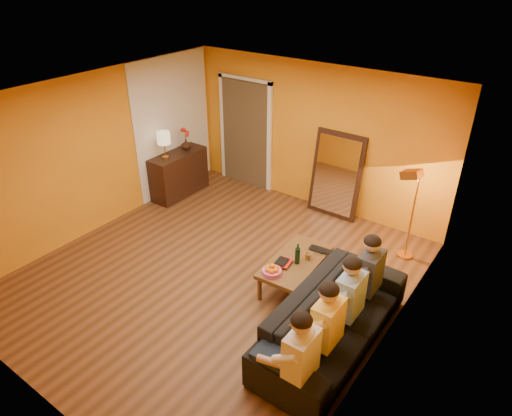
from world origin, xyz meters
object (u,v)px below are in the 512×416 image
Objects in this scene: mirror_frame at (336,175)px; dog at (291,358)px; person_mid_left at (327,329)px; tumbler at (308,256)px; vase at (186,144)px; table_lamp at (164,146)px; coffee_table at (295,272)px; person_mid_right at (349,302)px; person_far_left at (301,362)px; wine_bottle at (298,254)px; floor_lamp at (412,216)px; sideboard at (179,174)px; person_far_right at (369,278)px; sofa at (333,319)px; laptop at (320,252)px.

dog is (1.36, -3.66, -0.40)m from mirror_frame.
tumbler is (-0.95, 1.24, -0.14)m from person_mid_left.
vase is at bearing 160.43° from tumbler.
table_lamp reaches higher than dog.
coffee_table is 1.28m from person_mid_right.
person_mid_left is (0.00, 0.55, 0.00)m from person_far_left.
wine_bottle is at bearing -14.01° from table_lamp.
floor_lamp reaches higher than wine_bottle.
mirror_frame reaches higher than person_far_left.
wine_bottle is at bearing -109.58° from floor_lamp.
person_far_right is at bearing -14.22° from sideboard.
vase is (0.00, 0.25, 0.53)m from sideboard.
person_far_right is 11.60× the size of tumbler.
person_far_right is (0.00, 1.65, 0.00)m from person_far_left.
floor_lamp is 1.18× the size of person_far_right.
tumbler is (0.12, 0.12, 0.26)m from coffee_table.
person_mid_right reaches higher than vase.
person_far_right is 6.07× the size of vase.
vase is (-3.35, 1.39, 0.38)m from wine_bottle.
vase is at bearing 64.66° from sofa.
table_lamp reaches higher than wine_bottle.
mirror_frame reaches higher than dog.
wine_bottle is at bearing 133.56° from person_mid_left.
vase reaches higher than wine_bottle.
person_far_right is at bearing -17.26° from vase.
floor_lamp is 1.54m from laptop.
wine_bottle is 0.21m from tumbler.
dog is at bearing -63.54° from coffee_table.
person_mid_right is at bearing -23.58° from vase.
dog is 0.58× the size of person_far_right.
laptop is (0.06, 0.23, -0.04)m from tumbler.
person_mid_left is at bearing -23.58° from table_lamp.
dog reaches higher than tumbler.
sideboard is at bearing 158.51° from coffee_table.
dog is 3.54× the size of vase.
vase is (-4.37, 2.46, 0.34)m from person_mid_left.
person_mid_right is at bearing 90.00° from person_mid_left.
wine_bottle is 2.95× the size of tumbler.
dog is at bearing -98.45° from person_far_right.
person_mid_left is 1.00× the size of person_far_right.
sideboard is 0.97× the size of person_mid_left.
laptop is (-0.89, 0.37, -0.18)m from person_far_right.
wine_bottle is (-1.02, 1.62, -0.03)m from person_far_left.
person_mid_left is at bearing -90.00° from person_mid_right.
mirror_frame is 1.06× the size of floor_lamp.
vase reaches higher than sofa.
coffee_table is 0.85× the size of floor_lamp.
tumbler is at bearing 121.68° from dog.
wine_bottle is at bearing -22.48° from vase.
vase is (-2.79, -0.83, 0.19)m from mirror_frame.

